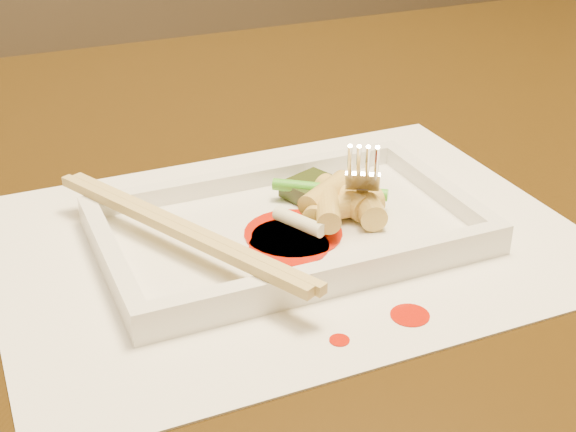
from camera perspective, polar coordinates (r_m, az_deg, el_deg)
name	(u,v)px	position (r m, az deg, el deg)	size (l,w,h in m)	color
table	(272,295)	(0.69, -1.14, -5.64)	(1.40, 0.90, 0.75)	black
placemat	(288,239)	(0.56, 0.00, -1.68)	(0.40, 0.30, 0.00)	white
sauce_splatter_a	(410,315)	(0.49, 8.67, -6.99)	(0.02, 0.02, 0.00)	#BF1605
sauce_splatter_b	(339,340)	(0.47, 3.68, -8.80)	(0.01, 0.01, 0.00)	#BF1605
plate_base	(288,234)	(0.56, 0.00, -1.26)	(0.26, 0.16, 0.01)	white
plate_rim_far	(250,178)	(0.62, -2.74, 2.73)	(0.26, 0.01, 0.01)	white
plate_rim_near	(336,272)	(0.50, 3.40, -3.99)	(0.26, 0.01, 0.01)	white
plate_rim_left	(111,257)	(0.53, -12.48, -2.84)	(0.01, 0.14, 0.01)	white
plate_rim_right	(439,188)	(0.61, 10.71, 1.95)	(0.01, 0.14, 0.01)	white
veg_piece	(309,187)	(0.60, 1.53, 2.07)	(0.04, 0.03, 0.01)	black
scallion_white	(299,222)	(0.54, 0.78, -0.41)	(0.01, 0.01, 0.04)	#EAEACC
scallion_green	(330,190)	(0.59, 2.98, 1.88)	(0.01, 0.01, 0.09)	#349F19
chopstick_a	(173,230)	(0.53, -8.17, -0.97)	(0.01, 0.23, 0.01)	tan
chopstick_b	(185,227)	(0.53, -7.35, -0.80)	(0.01, 0.23, 0.01)	tan
fork	(369,106)	(0.57, 5.76, 7.77)	(0.09, 0.10, 0.14)	silver
sauce_blob_0	(289,245)	(0.54, 0.08, -2.10)	(0.05, 0.05, 0.00)	#BF1605
sauce_blob_1	(286,236)	(0.55, -0.13, -1.45)	(0.05, 0.05, 0.00)	#BF1605
sauce_blob_2	(293,233)	(0.55, 0.37, -1.21)	(0.07, 0.07, 0.00)	#BF1605
rice_cake_0	(367,205)	(0.57, 5.67, 0.82)	(0.02, 0.02, 0.05)	#D8C365
rice_cake_1	(343,197)	(0.58, 3.96, 1.33)	(0.02, 0.02, 0.05)	#D8C365
rice_cake_2	(326,193)	(0.57, 2.73, 1.61)	(0.02, 0.02, 0.05)	#D8C365
rice_cake_3	(324,206)	(0.57, 2.58, 0.75)	(0.02, 0.02, 0.05)	#D8C365
rice_cake_4	(354,205)	(0.57, 4.71, 0.81)	(0.02, 0.02, 0.04)	#D8C365
rice_cake_5	(328,209)	(0.55, 2.84, 0.52)	(0.02, 0.02, 0.04)	#D8C365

